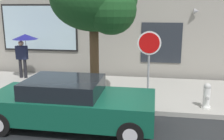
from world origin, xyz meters
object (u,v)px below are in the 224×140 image
object	(u,v)px
pedestrian_with_umbrella	(24,43)
stop_sign	(149,53)
street_tree	(97,1)
parked_car	(71,103)
fire_hydrant	(207,96)

from	to	relation	value
pedestrian_with_umbrella	stop_sign	world-z (taller)	stop_sign
stop_sign	street_tree	bearing A→B (deg)	176.61
stop_sign	pedestrian_with_umbrella	bearing A→B (deg)	157.87
parked_car	fire_hydrant	distance (m)	4.22
fire_hydrant	stop_sign	world-z (taller)	stop_sign
pedestrian_with_umbrella	street_tree	size ratio (longest dim) A/B	0.44
parked_car	street_tree	size ratio (longest dim) A/B	1.00
fire_hydrant	pedestrian_with_umbrella	world-z (taller)	pedestrian_with_umbrella
street_tree	pedestrian_with_umbrella	bearing A→B (deg)	150.51
street_tree	stop_sign	size ratio (longest dim) A/B	1.89
fire_hydrant	pedestrian_with_umbrella	xyz separation A→B (m)	(-7.32, 2.50, 1.20)
fire_hydrant	stop_sign	distance (m)	2.25
fire_hydrant	street_tree	world-z (taller)	street_tree
stop_sign	fire_hydrant	bearing A→B (deg)	-8.26
pedestrian_with_umbrella	stop_sign	xyz separation A→B (m)	(5.48, -2.23, 0.07)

